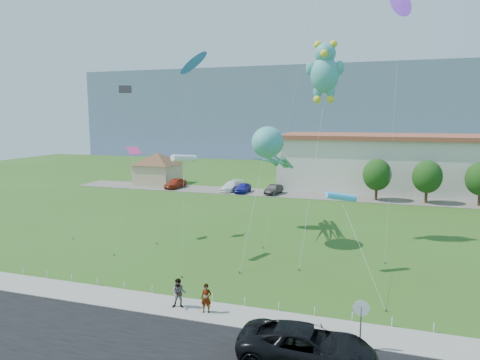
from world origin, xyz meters
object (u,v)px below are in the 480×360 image
pedestrian_right (179,293)px  parked_car_white (232,186)px  pedestrian_left (206,298)px  octopus_kite (272,151)px  stop_sign (361,313)px  pavilion (158,165)px  parked_car_red (175,183)px  parked_car_blue (243,188)px  suv (307,346)px  parked_car_black (274,189)px  teddy_bear_kite (325,70)px

pedestrian_right → parked_car_white: (-9.82, 37.83, -0.19)m
pedestrian_left → octopus_kite: (-0.14, 15.62, 6.93)m
stop_sign → pedestrian_left: 8.39m
octopus_kite → pavilion: bearing=134.8°
parked_car_red → pavilion: bearing=149.6°
pedestrian_right → parked_car_white: pedestrian_right is taller
parked_car_white → parked_car_blue: size_ratio=1.21×
suv → pedestrian_left: suv is taller
suv → pedestrian_left: (-6.06, 3.26, 0.02)m
stop_sign → parked_car_blue: 42.25m
parked_car_white → octopus_kite: octopus_kite is taller
pedestrian_right → parked_car_red: pedestrian_right is taller
parked_car_blue → parked_car_black: 4.51m
pedestrian_right → parked_car_red: (-18.76, 37.43, -0.13)m
pedestrian_right → parked_car_black: (-3.30, 37.11, -0.24)m
stop_sign → parked_car_white: size_ratio=0.52×
parked_car_red → teddy_bear_kite: size_ratio=0.26×
pedestrian_right → parked_car_red: size_ratio=0.38×
stop_sign → parked_car_red: size_ratio=0.56×
octopus_kite → pedestrian_left: bearing=-89.5°
stop_sign → pedestrian_left: bearing=171.0°
suv → parked_car_black: suv is taller
octopus_kite → suv: bearing=-71.8°
parked_car_blue → teddy_bear_kite: teddy_bear_kite is taller
stop_sign → suv: size_ratio=0.41×
pedestrian_left → parked_car_black: pedestrian_left is taller
pedestrian_right → octopus_kite: bearing=70.3°
pedestrian_left → pedestrian_right: 1.71m
pedestrian_left → parked_car_blue: bearing=93.1°
pavilion → pedestrian_left: (25.26, -40.91, -2.11)m
suv → octopus_kite: 21.05m
pavilion → suv: size_ratio=1.53×
parked_car_black → parked_car_white: bearing=-176.7°
pedestrian_right → pavilion: bearing=106.0°
parked_car_red → pedestrian_right: bearing=-58.6°
pedestrian_left → pedestrian_right: size_ratio=0.96×
pavilion → teddy_bear_kite: teddy_bear_kite is taller
pedestrian_right → teddy_bear_kite: bearing=57.8°
teddy_bear_kite → pavilion: bearing=141.3°
pavilion → pedestrian_left: 48.13m
pedestrian_right → parked_car_black: 37.26m
parked_car_black → suv: bearing=-65.1°
pavilion → parked_car_white: pavilion is taller
stop_sign → parked_car_red: bearing=126.5°
parked_car_black → octopus_kite: octopus_kite is taller
pedestrian_left → teddy_bear_kite: (4.01, 17.47, 13.86)m
pavilion → parked_car_black: 20.73m
stop_sign → parked_car_red: (-28.70, 38.82, -1.05)m
parked_car_black → teddy_bear_kite: 25.85m
stop_sign → suv: (-2.18, -1.96, -0.97)m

